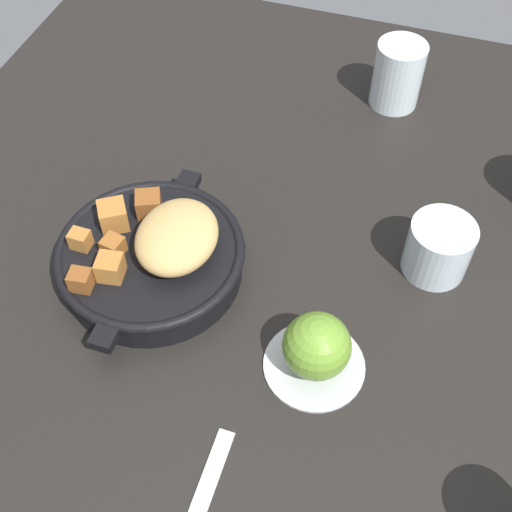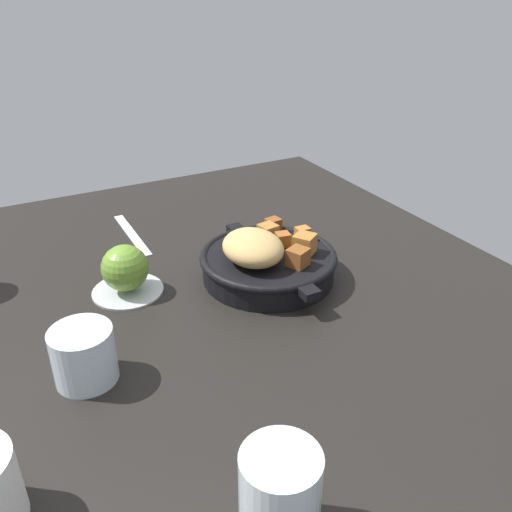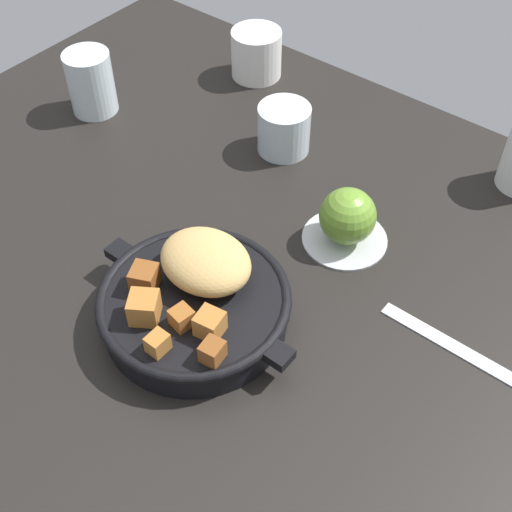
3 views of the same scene
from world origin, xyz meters
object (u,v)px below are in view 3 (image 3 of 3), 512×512
object	(u,v)px
cast_iron_skillet	(196,299)
red_apple	(348,216)
butter_knife	(459,349)
ceramic_mug_white	(256,54)
water_glass_short	(284,129)
water_glass_tall	(91,83)

from	to	relation	value
cast_iron_skillet	red_apple	distance (cm)	20.86
cast_iron_skillet	red_apple	size ratio (longest dim) A/B	3.68
butter_knife	ceramic_mug_white	size ratio (longest dim) A/B	2.36
red_apple	ceramic_mug_white	distance (cm)	37.65
water_glass_short	water_glass_tall	xyz separation A→B (cm)	(-27.30, -9.79, 1.21)
red_apple	water_glass_short	size ratio (longest dim) A/B	0.94
butter_knife	water_glass_short	distance (cm)	38.23
butter_knife	red_apple	bearing A→B (deg)	161.63
water_glass_short	ceramic_mug_white	size ratio (longest dim) A/B	0.93
red_apple	water_glass_tall	bearing A→B (deg)	-179.60
cast_iron_skillet	butter_knife	xyz separation A→B (cm)	(24.52, 13.89, -2.94)
butter_knife	water_glass_tall	xyz separation A→B (cm)	(-62.10, 5.73, 4.36)
cast_iron_skillet	water_glass_short	size ratio (longest dim) A/B	3.47
butter_knife	water_glass_tall	bearing A→B (deg)	174.51
butter_knife	water_glass_short	world-z (taller)	water_glass_short
red_apple	butter_knife	bearing A→B (deg)	-18.15
butter_knife	ceramic_mug_white	bearing A→B (deg)	150.41
water_glass_short	ceramic_mug_white	distance (cm)	18.85
red_apple	water_glass_short	distance (cm)	18.96
water_glass_short	water_glass_tall	world-z (taller)	water_glass_tall
cast_iron_skillet	ceramic_mug_white	xyz separation A→B (cm)	(-24.67, 41.57, 0.53)
water_glass_short	butter_knife	bearing A→B (deg)	-24.02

